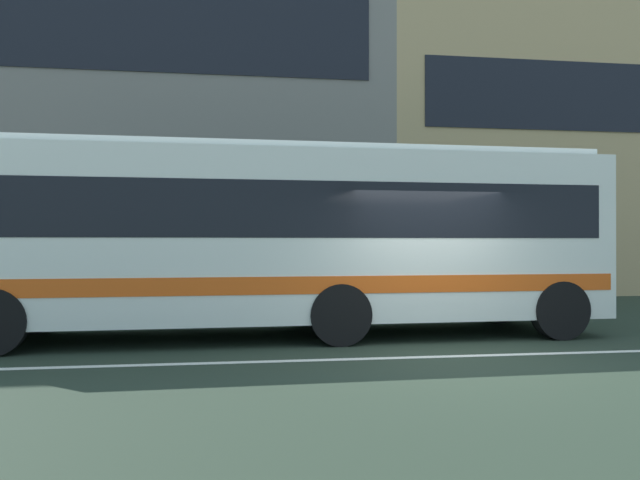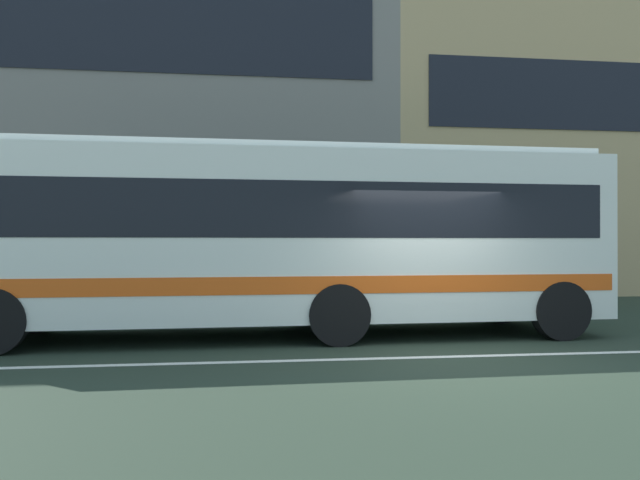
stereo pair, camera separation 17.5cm
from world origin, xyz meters
The scene contains 6 objects.
ground_plane centered at (0.00, 0.00, 0.00)m, with size 160.00×160.00×0.00m, color #253225.
lane_centre_line centered at (0.00, 0.00, 0.00)m, with size 60.00×0.16×0.01m, color silver.
hedge_row_far centered at (-2.95, 6.08, 0.45)m, with size 17.13×1.10×0.91m, color #366134.
apartment_block_left centered at (-8.80, 14.28, 6.62)m, with size 21.08×9.93×13.25m.
apartment_block_right centered at (12.40, 14.28, 5.28)m, with size 21.32×9.93×10.56m.
transit_bus centered at (-2.18, 2.38, 1.82)m, with size 11.12×2.90×3.30m.
Camera 2 is at (-3.23, -9.08, 1.66)m, focal length 36.52 mm.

